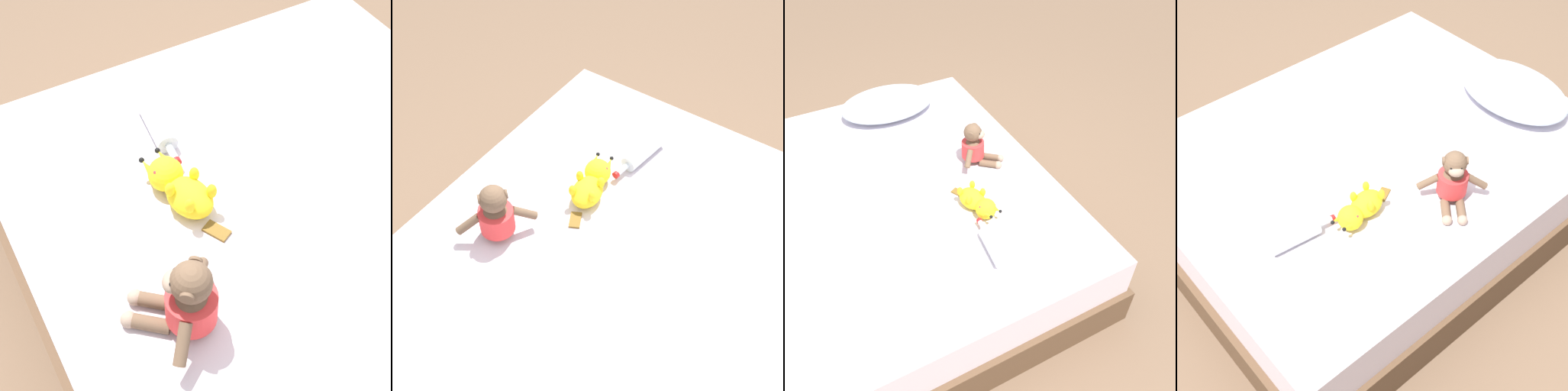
% 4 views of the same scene
% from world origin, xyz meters
% --- Properties ---
extents(ground_plane, '(16.00, 16.00, 0.00)m').
position_xyz_m(ground_plane, '(0.00, 0.00, 0.00)').
color(ground_plane, brown).
extents(bed, '(1.54, 1.93, 0.42)m').
position_xyz_m(bed, '(0.00, 0.00, 0.21)').
color(bed, brown).
rests_on(bed, ground_plane).
extents(pillow, '(0.58, 0.39, 0.13)m').
position_xyz_m(pillow, '(0.20, 0.70, 0.49)').
color(pillow, silver).
rests_on(pillow, bed).
extents(plush_monkey, '(0.25, 0.26, 0.24)m').
position_xyz_m(plush_monkey, '(0.45, 0.02, 0.52)').
color(plush_monkey, brown).
rests_on(plush_monkey, bed).
extents(plush_yellow_creature, '(0.15, 0.33, 0.10)m').
position_xyz_m(plush_yellow_creature, '(0.29, -0.33, 0.47)').
color(plush_yellow_creature, yellow).
rests_on(plush_yellow_creature, bed).
extents(glass_bottle, '(0.09, 0.28, 0.06)m').
position_xyz_m(glass_bottle, '(0.22, -0.59, 0.45)').
color(glass_bottle, silver).
rests_on(glass_bottle, bed).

